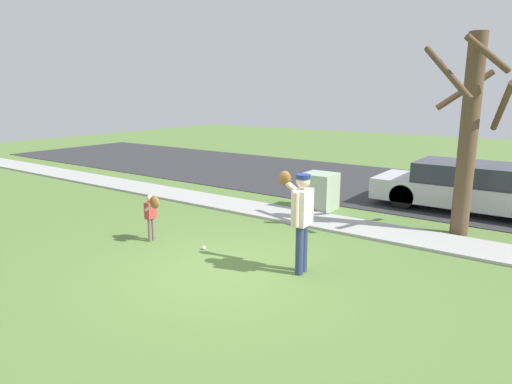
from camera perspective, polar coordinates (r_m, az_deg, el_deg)
ground_plane at (r=10.58m, az=8.13°, el=-3.95°), size 48.00×48.00×0.00m
sidewalk_strip at (r=10.66m, az=8.38°, el=-3.67°), size 36.00×1.20×0.06m
road_surface at (r=15.17m, az=17.04°, el=0.71°), size 36.00×6.80×0.02m
person_adult at (r=7.42m, az=5.72°, el=-2.53°), size 0.72×0.60×1.70m
person_child at (r=9.24m, az=-13.20°, el=-2.35°), size 0.46×0.37×1.01m
baseball at (r=8.80m, az=-6.71°, el=-7.11°), size 0.07×0.07×0.07m
utility_cabinet at (r=11.71m, az=8.12°, el=0.08°), size 0.80×0.78×0.96m
street_tree_near at (r=10.20m, az=25.62°, el=7.19°), size 1.84×1.88×4.17m
parked_sedan_silver at (r=12.64m, az=25.55°, el=0.55°), size 4.60×1.80×1.23m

